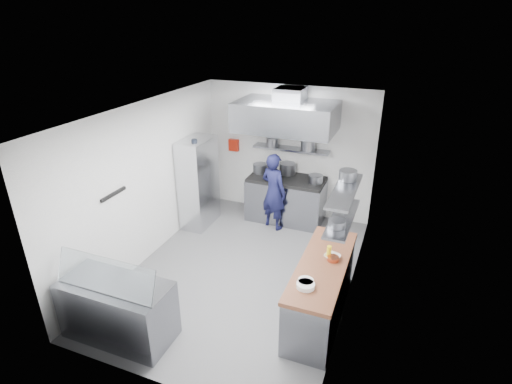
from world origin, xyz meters
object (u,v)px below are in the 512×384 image
at_px(display_case, 118,310).
at_px(wire_rack, 199,183).
at_px(chef, 274,192).
at_px(gas_range, 286,200).

bearing_deg(display_case, wire_rack, 99.33).
relative_size(wire_rack, display_case, 1.23).
relative_size(chef, wire_rack, 0.87).
height_order(chef, display_case, chef).
bearing_deg(wire_rack, gas_range, 26.75).
bearing_deg(wire_rack, chef, 14.73).
height_order(gas_range, chef, chef).
distance_m(gas_range, display_case, 4.24).
height_order(wire_rack, display_case, wire_rack).
distance_m(chef, display_case, 3.81).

